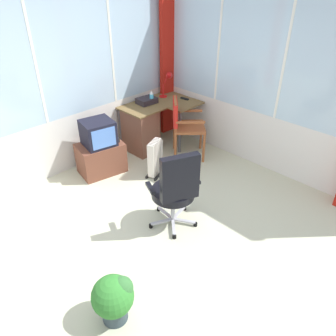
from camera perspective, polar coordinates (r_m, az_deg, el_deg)
name	(u,v)px	position (r m, az deg, el deg)	size (l,w,h in m)	color
ground	(155,248)	(3.81, -2.21, -13.56)	(5.65, 5.20, 0.06)	beige
north_window_panel	(40,90)	(4.70, -21.16, 12.46)	(4.65, 0.07, 2.57)	silver
east_window_panel	(281,85)	(4.81, 18.89, 13.30)	(0.07, 4.20, 2.57)	silver
curtain_corner	(168,63)	(5.84, 0.01, 17.59)	(0.31, 0.07, 2.47)	red
desk	(142,128)	(5.44, -4.41, 6.96)	(1.18, 0.85, 0.74)	brown
desk_lamp	(168,81)	(5.68, 0.07, 14.81)	(0.24, 0.21, 0.41)	red
tv_remote	(185,99)	(5.64, 2.88, 11.83)	(0.04, 0.15, 0.02)	black
spray_bottle	(152,97)	(5.43, -2.85, 12.05)	(0.06, 0.06, 0.22)	#47BCDF
paper_tray	(147,101)	(5.47, -3.68, 11.50)	(0.30, 0.23, 0.09)	#2A242A
wooden_armchair	(182,120)	(5.15, 2.34, 8.20)	(0.68, 0.68, 0.94)	#9D542C
office_chair	(176,188)	(3.67, 1.37, -3.40)	(0.63, 0.60, 1.02)	#B7B7BF
tv_on_stand	(100,150)	(4.92, -11.57, 3.06)	(0.72, 0.56, 0.82)	brown
space_heater	(155,157)	(4.80, -2.17, 1.82)	(0.37, 0.27, 0.55)	silver
potted_plant	(114,297)	(3.05, -9.27, -21.09)	(0.37, 0.37, 0.48)	#324047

